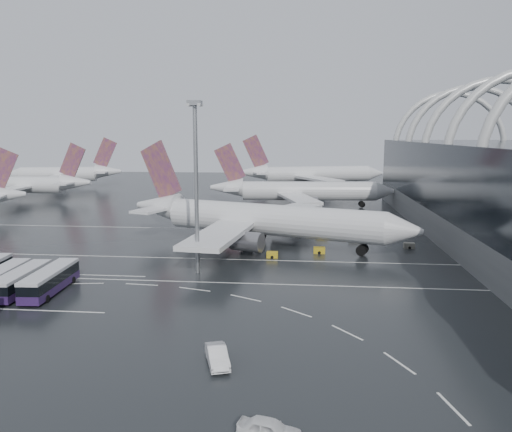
# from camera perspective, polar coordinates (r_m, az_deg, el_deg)

# --- Properties ---
(ground) EXTENTS (420.00, 420.00, 0.00)m
(ground) POSITION_cam_1_polar(r_m,az_deg,el_deg) (77.69, -5.44, -7.11)
(ground) COLOR black
(ground) RESTS_ON ground
(lane_marking_near) EXTENTS (120.00, 0.25, 0.01)m
(lane_marking_near) POSITION_cam_1_polar(r_m,az_deg,el_deg) (75.81, -5.74, -7.53)
(lane_marking_near) COLOR white
(lane_marking_near) RESTS_ON ground
(lane_marking_mid) EXTENTS (120.00, 0.25, 0.01)m
(lane_marking_mid) POSITION_cam_1_polar(r_m,az_deg,el_deg) (89.07, -3.97, -4.94)
(lane_marking_mid) COLOR white
(lane_marking_mid) RESTS_ON ground
(lane_marking_far) EXTENTS (120.00, 0.25, 0.01)m
(lane_marking_far) POSITION_cam_1_polar(r_m,az_deg,el_deg) (116.11, -1.67, -1.54)
(lane_marking_far) COLOR white
(lane_marking_far) RESTS_ON ground
(bus_bay_line_north) EXTENTS (28.00, 0.25, 0.01)m
(bus_bay_line_north) POSITION_cam_1_polar(r_m,az_deg,el_deg) (85.50, -21.53, -6.20)
(bus_bay_line_north) COLOR white
(bus_bay_line_north) RESTS_ON ground
(airliner_main) EXTENTS (59.29, 51.42, 20.65)m
(airliner_main) POSITION_cam_1_polar(r_m,az_deg,el_deg) (98.75, 0.27, -0.43)
(airliner_main) COLOR silver
(airliner_main) RESTS_ON ground
(airliner_gate_b) EXTENTS (55.64, 49.95, 19.32)m
(airliner_gate_b) POSITION_cam_1_polar(r_m,az_deg,el_deg) (150.57, 4.97, 2.80)
(airliner_gate_b) COLOR silver
(airliner_gate_b) RESTS_ON ground
(airliner_gate_c) EXTENTS (60.16, 54.69, 21.72)m
(airliner_gate_c) POSITION_cam_1_polar(r_m,az_deg,el_deg) (206.22, 6.20, 4.72)
(airliner_gate_c) COLOR silver
(airliner_gate_c) RESTS_ON ground
(jet_remote_mid) EXTENTS (43.79, 35.22, 19.14)m
(jet_remote_mid) POSITION_cam_1_polar(r_m,az_deg,el_deg) (184.83, -24.41, 3.25)
(jet_remote_mid) COLOR silver
(jet_remote_mid) RESTS_ON ground
(jet_remote_far) EXTENTS (47.21, 38.22, 20.59)m
(jet_remote_far) POSITION_cam_1_polar(r_m,az_deg,el_deg) (223.09, -20.89, 4.48)
(jet_remote_far) COLOR silver
(jet_remote_far) RESTS_ON ground
(bus_row_near_b) EXTENTS (3.80, 12.67, 3.07)m
(bus_row_near_b) POSITION_cam_1_polar(r_m,az_deg,el_deg) (80.05, -27.07, -6.37)
(bus_row_near_b) COLOR #26133E
(bus_row_near_b) RESTS_ON ground
(bus_row_near_c) EXTENTS (3.52, 12.88, 3.14)m
(bus_row_near_c) POSITION_cam_1_polar(r_m,az_deg,el_deg) (77.71, -25.17, -6.66)
(bus_row_near_c) COLOR #26133E
(bus_row_near_c) RESTS_ON ground
(bus_row_near_d) EXTENTS (3.79, 13.50, 3.29)m
(bus_row_near_d) POSITION_cam_1_polar(r_m,az_deg,el_deg) (75.99, -22.46, -6.76)
(bus_row_near_d) COLOR #26133E
(bus_row_near_d) RESTS_ON ground
(van_curve_b) EXTENTS (5.11, 2.98, 1.63)m
(van_curve_b) POSITION_cam_1_polar(r_m,az_deg,el_deg) (39.33, 1.54, -23.23)
(van_curve_b) COLOR white
(van_curve_b) RESTS_ON ground
(van_curve_c) EXTENTS (3.41, 5.58, 1.74)m
(van_curve_c) POSITION_cam_1_polar(r_m,az_deg,el_deg) (50.02, -4.46, -15.65)
(van_curve_c) COLOR white
(van_curve_c) RESTS_ON ground
(floodlight_mast) EXTENTS (2.07, 2.07, 26.99)m
(floodlight_mast) POSITION_cam_1_polar(r_m,az_deg,el_deg) (78.14, -6.89, 5.63)
(floodlight_mast) COLOR gray
(floodlight_mast) RESTS_ON ground
(gse_cart_belly_a) EXTENTS (2.13, 1.26, 1.16)m
(gse_cart_belly_a) POSITION_cam_1_polar(r_m,az_deg,el_deg) (93.76, 7.24, -3.90)
(gse_cart_belly_a) COLOR #B69718
(gse_cart_belly_a) RESTS_ON ground
(gse_cart_belly_b) EXTENTS (2.24, 1.32, 1.22)m
(gse_cart_belly_b) POSITION_cam_1_polar(r_m,az_deg,el_deg) (106.51, 11.17, -2.38)
(gse_cart_belly_b) COLOR slate
(gse_cart_belly_b) RESTS_ON ground
(gse_cart_belly_c) EXTENTS (2.01, 1.19, 1.10)m
(gse_cart_belly_c) POSITION_cam_1_polar(r_m,az_deg,el_deg) (89.82, 1.87, -4.44)
(gse_cart_belly_c) COLOR #B69718
(gse_cart_belly_c) RESTS_ON ground
(gse_cart_belly_d) EXTENTS (2.05, 1.21, 1.12)m
(gse_cart_belly_d) POSITION_cam_1_polar(r_m,az_deg,el_deg) (101.37, 17.10, -3.25)
(gse_cart_belly_d) COLOR slate
(gse_cart_belly_d) RESTS_ON ground
(gse_cart_belly_e) EXTENTS (2.38, 1.41, 1.30)m
(gse_cart_belly_e) POSITION_cam_1_polar(r_m,az_deg,el_deg) (110.09, 7.52, -1.88)
(gse_cart_belly_e) COLOR #B69718
(gse_cart_belly_e) RESTS_ON ground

